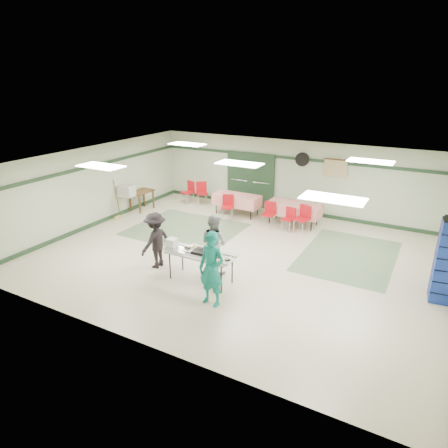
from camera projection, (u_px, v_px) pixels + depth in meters
The scene contains 39 objects.
floor at pixel (238, 255), 11.51m from camera, with size 11.00×11.00×0.00m, color #C1B89B.
ceiling at pixel (239, 163), 10.57m from camera, with size 11.00×11.00×0.00m, color silver.
wall_back at pixel (294, 177), 14.74m from camera, with size 11.00×11.00×0.00m, color beige.
wall_front at pixel (129, 279), 7.35m from camera, with size 11.00×11.00×0.00m, color beige.
wall_left at pixel (94, 186), 13.52m from camera, with size 9.00×9.00×0.00m, color beige.
trim_back at pixel (295, 158), 14.47m from camera, with size 11.00×0.06×0.10m, color #1E3822.
baseboard_back at pixel (291, 210), 15.16m from camera, with size 11.00×0.06×0.12m, color #1E3822.
trim_left at pixel (92, 166), 13.26m from camera, with size 9.00×0.06×0.10m, color #1E3822.
baseboard_left at pixel (99, 222), 13.96m from camera, with size 9.00×0.06×0.12m, color #1E3822.
green_patch_a at pixel (186, 229), 13.46m from camera, with size 3.50×3.00×0.01m, color #647F5C.
green_patch_b at pixel (348, 256), 11.48m from camera, with size 2.50×3.50×0.01m, color #647F5C.
double_door_left at pixel (240, 178), 15.79m from camera, with size 0.90×0.06×2.10m, color gray.
double_door_right at pixel (262, 181), 15.36m from camera, with size 0.90×0.06×2.10m, color gray.
door_frame at pixel (250, 180), 15.56m from camera, with size 2.00×0.03×2.15m, color #1E3822.
wall_fan at pixel (302, 159), 14.31m from camera, with size 0.50×0.50×0.10m, color black.
scroll_banner at pixel (335, 168), 13.84m from camera, with size 0.80×0.02×0.60m, color #CEB281.
serving_table at pixel (200, 255), 9.85m from camera, with size 1.72×0.70×0.76m.
sheet_tray_right at pixel (221, 259), 9.51m from camera, with size 0.63×0.48×0.02m, color silver.
sheet_tray_mid at pixel (197, 250), 9.97m from camera, with size 0.60×0.45×0.02m, color silver.
sheet_tray_left at pixel (178, 249), 10.06m from camera, with size 0.62×0.47×0.02m, color silver.
baking_pan at pixel (203, 252), 9.80m from camera, with size 0.50×0.31×0.08m, color black.
foam_box_stack at pixel (172, 243), 10.17m from camera, with size 0.25×0.23×0.23m, color white.
volunteer_teal at pixel (212, 269), 8.79m from camera, with size 0.63×0.42×1.74m, color #128075.
volunteer_grey at pixel (214, 243), 10.34m from camera, with size 0.77×0.60×1.58m, color gray.
volunteer_dark at pixel (156, 240), 10.59m from camera, with size 0.99×0.57×1.54m, color black.
dining_table_a at pixel (294, 209), 13.73m from camera, with size 1.83×0.85×0.77m.
dining_table_b at pixel (237, 200), 14.72m from camera, with size 1.72×0.78×0.77m.
chair_a at pixel (289, 216), 13.26m from camera, with size 0.42×0.42×0.78m.
chair_b at pixel (269, 212), 13.58m from camera, with size 0.42×0.42×0.86m.
chair_c at pixel (303, 216), 13.02m from camera, with size 0.53×0.53×0.92m.
chair_d at pixel (228, 204), 14.30m from camera, with size 0.53×0.53×0.89m.
chair_loose_a at pixel (202, 191), 15.93m from camera, with size 0.59×0.59×0.91m.
chair_loose_b at pixel (189, 190), 15.99m from camera, with size 0.55×0.55×0.93m.
crate_stack_blue_a at pixel (446, 256), 9.28m from camera, with size 0.41×0.41×1.86m, color #1A329D.
crate_stack_red at pixel (446, 257), 9.18m from camera, with size 0.42×0.42×1.89m, color #9E0F13.
crate_stack_blue_b at pixel (446, 262), 8.87m from camera, with size 0.43×0.43×1.97m, color #1A329D.
printer_table at pixel (141, 194), 15.22m from camera, with size 0.65×0.96×0.74m.
office_printer at pixel (127, 191), 14.47m from camera, with size 0.51×0.45×0.41m, color #B2B3AE.
broom at pixel (117, 199), 14.21m from camera, with size 0.03×0.03×1.45m, color brown.
Camera 1 is at (4.68, -9.38, 4.87)m, focal length 32.00 mm.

